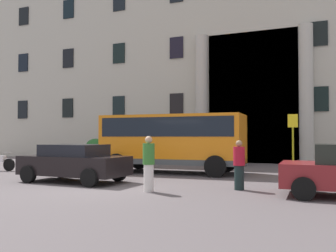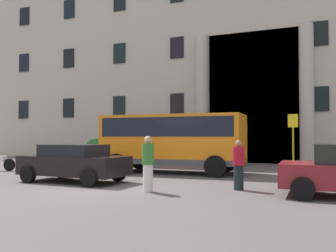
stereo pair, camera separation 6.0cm
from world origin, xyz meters
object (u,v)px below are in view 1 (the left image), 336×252
(parked_compact_extra, at_px, (74,162))
(scooter_by_planter, at_px, (336,173))
(orange_minibus, at_px, (173,138))
(hedge_planter_far_east, at_px, (230,154))
(hedge_planter_west, at_px, (96,150))
(pedestrian_man_crossing, at_px, (239,165))
(bus_stop_sign, at_px, (293,137))
(hedge_planter_far_west, at_px, (147,153))
(pedestrian_man_red_shirt, at_px, (149,164))

(parked_compact_extra, bearing_deg, scooter_by_planter, 17.55)
(orange_minibus, height_order, hedge_planter_far_east, orange_minibus)
(orange_minibus, relative_size, hedge_planter_west, 4.25)
(hedge_planter_far_east, height_order, parked_compact_extra, same)
(parked_compact_extra, distance_m, scooter_by_planter, 9.17)
(pedestrian_man_crossing, bearing_deg, parked_compact_extra, 174.51)
(orange_minibus, relative_size, bus_stop_sign, 2.42)
(hedge_planter_west, relative_size, hedge_planter_far_east, 0.84)
(hedge_planter_far_west, distance_m, pedestrian_man_red_shirt, 12.12)
(orange_minibus, xyz_separation_m, parked_compact_extra, (-2.15, -4.51, -0.87))
(hedge_planter_far_west, relative_size, hedge_planter_west, 1.36)
(orange_minibus, relative_size, pedestrian_man_crossing, 4.19)
(hedge_planter_far_east, distance_m, scooter_by_planter, 8.98)
(hedge_planter_west, distance_m, pedestrian_man_red_shirt, 13.95)
(scooter_by_planter, xyz_separation_m, pedestrian_man_red_shirt, (-5.33, -3.46, 0.39))
(hedge_planter_far_west, height_order, scooter_by_planter, hedge_planter_far_west)
(orange_minibus, distance_m, bus_stop_sign, 5.46)
(orange_minibus, relative_size, scooter_by_planter, 3.18)
(parked_compact_extra, bearing_deg, hedge_planter_far_west, 102.28)
(orange_minibus, distance_m, scooter_by_planter, 7.13)
(pedestrian_man_crossing, bearing_deg, scooter_by_planter, 26.98)
(pedestrian_man_crossing, xyz_separation_m, pedestrian_man_red_shirt, (-2.46, -1.42, 0.07))
(hedge_planter_far_east, relative_size, pedestrian_man_red_shirt, 1.08)
(hedge_planter_far_west, bearing_deg, scooter_by_planter, -35.41)
(bus_stop_sign, xyz_separation_m, scooter_by_planter, (1.57, -4.02, -1.20))
(bus_stop_sign, relative_size, pedestrian_man_crossing, 1.73)
(parked_compact_extra, height_order, pedestrian_man_red_shirt, pedestrian_man_red_shirt)
(scooter_by_planter, bearing_deg, bus_stop_sign, 111.39)
(orange_minibus, bearing_deg, hedge_planter_far_east, 71.66)
(hedge_planter_far_west, relative_size, parked_compact_extra, 0.52)
(orange_minibus, xyz_separation_m, pedestrian_man_crossing, (3.83, -4.19, -0.81))
(pedestrian_man_crossing, bearing_deg, hedge_planter_far_east, 95.59)
(orange_minibus, distance_m, pedestrian_man_crossing, 5.74)
(pedestrian_man_crossing, bearing_deg, hedge_planter_far_west, 120.30)
(pedestrian_man_crossing, relative_size, pedestrian_man_red_shirt, 0.92)
(pedestrian_man_red_shirt, bearing_deg, scooter_by_planter, 89.05)
(hedge_planter_far_west, distance_m, scooter_by_planter, 12.92)
(hedge_planter_far_west, bearing_deg, hedge_planter_west, -176.61)
(orange_minibus, height_order, hedge_planter_far_west, orange_minibus)
(bus_stop_sign, xyz_separation_m, hedge_planter_far_west, (-8.95, 3.46, -1.04))
(bus_stop_sign, height_order, scooter_by_planter, bus_stop_sign)
(hedge_planter_west, bearing_deg, pedestrian_man_red_shirt, -50.23)
(pedestrian_man_crossing, bearing_deg, pedestrian_man_red_shirt, -158.55)
(parked_compact_extra, distance_m, pedestrian_man_crossing, 6.00)
(hedge_planter_west, distance_m, parked_compact_extra, 11.03)
(parked_compact_extra, relative_size, scooter_by_planter, 1.98)
(parked_compact_extra, bearing_deg, pedestrian_man_red_shirt, -14.72)
(hedge_planter_far_east, xyz_separation_m, pedestrian_man_red_shirt, (-0.11, -10.77, 0.18))
(hedge_planter_far_west, distance_m, pedestrian_man_crossing, 12.23)
(hedge_planter_far_west, xyz_separation_m, hedge_planter_west, (-3.72, -0.22, 0.11))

